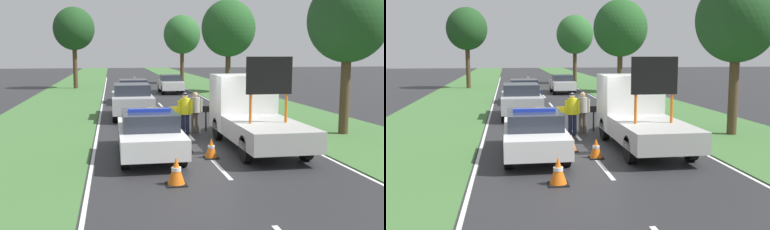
# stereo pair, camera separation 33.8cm
# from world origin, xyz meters

# --- Properties ---
(ground_plane) EXTENTS (160.00, 160.00, 0.00)m
(ground_plane) POSITION_xyz_m (0.00, 0.00, 0.00)
(ground_plane) COLOR #28282B
(lane_markings) EXTENTS (7.23, 65.22, 0.01)m
(lane_markings) POSITION_xyz_m (0.00, 12.79, 0.00)
(lane_markings) COLOR silver
(lane_markings) RESTS_ON ground
(grass_verge_left) EXTENTS (4.98, 120.00, 0.03)m
(grass_verge_left) POSITION_xyz_m (-6.16, 20.00, 0.01)
(grass_verge_left) COLOR #427038
(grass_verge_left) RESTS_ON ground
(grass_verge_right) EXTENTS (4.98, 120.00, 0.03)m
(grass_verge_right) POSITION_xyz_m (6.16, 20.00, 0.01)
(grass_verge_right) COLOR #427038
(grass_verge_right) RESTS_ON ground
(police_car) EXTENTS (1.87, 4.79, 1.52)m
(police_car) POSITION_xyz_m (-1.83, -0.77, 0.74)
(police_car) COLOR white
(police_car) RESTS_ON ground
(work_truck) EXTENTS (2.11, 5.64, 3.10)m
(work_truck) POSITION_xyz_m (1.83, 0.33, 1.14)
(work_truck) COLOR white
(work_truck) RESTS_ON ground
(road_barrier) EXTENTS (2.72, 0.08, 1.03)m
(road_barrier) POSITION_xyz_m (-0.23, 3.42, 0.84)
(road_barrier) COLOR black
(road_barrier) RESTS_ON ground
(police_officer) EXTENTS (0.60, 0.38, 1.68)m
(police_officer) POSITION_xyz_m (-0.16, 2.52, 1.00)
(police_officer) COLOR #191E38
(police_officer) RESTS_ON ground
(pedestrian_civilian) EXTENTS (0.59, 0.38, 1.65)m
(pedestrian_civilian) POSITION_xyz_m (0.35, 3.10, 0.97)
(pedestrian_civilian) COLOR brown
(pedestrian_civilian) RESTS_ON ground
(traffic_cone_near_police) EXTENTS (0.51, 0.51, 0.70)m
(traffic_cone_near_police) POSITION_xyz_m (1.97, 4.35, 0.35)
(traffic_cone_near_police) COLOR black
(traffic_cone_near_police) RESTS_ON ground
(traffic_cone_centre_front) EXTENTS (0.51, 0.51, 0.70)m
(traffic_cone_centre_front) POSITION_xyz_m (-1.44, -3.96, 0.35)
(traffic_cone_centre_front) COLOR black
(traffic_cone_centre_front) RESTS_ON ground
(traffic_cone_near_truck) EXTENTS (0.42, 0.42, 0.58)m
(traffic_cone_near_truck) POSITION_xyz_m (-0.59, -0.28, 0.28)
(traffic_cone_near_truck) COLOR black
(traffic_cone_near_truck) RESTS_ON ground
(traffic_cone_behind_barrier) EXTENTS (0.35, 0.35, 0.49)m
(traffic_cone_behind_barrier) POSITION_xyz_m (-0.60, 1.77, 0.24)
(traffic_cone_behind_barrier) COLOR black
(traffic_cone_behind_barrier) RESTS_ON ground
(traffic_cone_lane_edge) EXTENTS (0.45, 0.45, 0.62)m
(traffic_cone_lane_edge) POSITION_xyz_m (0.02, -1.36, 0.31)
(traffic_cone_lane_edge) COLOR black
(traffic_cone_lane_edge) RESTS_ON ground
(queued_car_sedan_silver) EXTENTS (1.94, 4.65, 1.68)m
(queued_car_sedan_silver) POSITION_xyz_m (-1.98, 7.84, 0.88)
(queued_car_sedan_silver) COLOR #B2B2B7
(queued_car_sedan_silver) RESTS_ON ground
(queued_car_hatch_blue) EXTENTS (1.94, 4.37, 1.49)m
(queued_car_hatch_blue) POSITION_xyz_m (-1.60, 14.76, 0.79)
(queued_car_hatch_blue) COLOR navy
(queued_car_hatch_blue) RESTS_ON ground
(queued_car_van_white) EXTENTS (1.71, 3.96, 1.47)m
(queued_car_van_white) POSITION_xyz_m (1.66, 20.85, 0.76)
(queued_car_van_white) COLOR silver
(queued_car_van_white) RESTS_ON ground
(roadside_tree_near_left) EXTENTS (4.31, 4.31, 7.40)m
(roadside_tree_near_left) POSITION_xyz_m (6.33, 20.74, 5.11)
(roadside_tree_near_left) COLOR #4C3823
(roadside_tree_near_left) RESTS_ON ground
(roadside_tree_near_right) EXTENTS (3.78, 3.78, 7.03)m
(roadside_tree_near_right) POSITION_xyz_m (4.29, 31.67, 5.01)
(roadside_tree_near_right) COLOR #4C3823
(roadside_tree_near_right) RESTS_ON ground
(roadside_tree_mid_left) EXTENTS (3.60, 3.60, 7.19)m
(roadside_tree_mid_left) POSITION_xyz_m (-6.12, 26.88, 5.26)
(roadside_tree_mid_left) COLOR #4C3823
(roadside_tree_mid_left) RESTS_ON ground
(roadside_tree_mid_right) EXTENTS (3.10, 3.10, 6.09)m
(roadside_tree_mid_right) POSITION_xyz_m (6.07, 1.68, 4.42)
(roadside_tree_mid_right) COLOR #4C3823
(roadside_tree_mid_right) RESTS_ON ground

